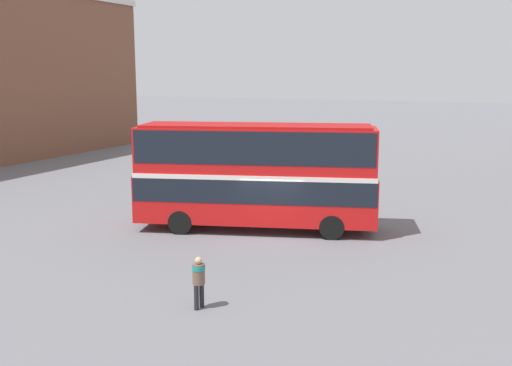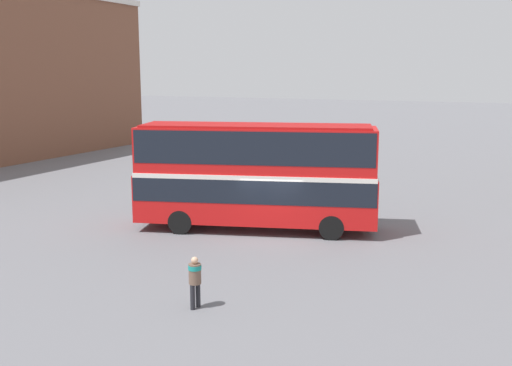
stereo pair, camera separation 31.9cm
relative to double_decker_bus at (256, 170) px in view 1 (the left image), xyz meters
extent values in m
plane|color=slate|center=(1.17, -0.89, -2.65)|extent=(240.00, 240.00, 0.00)
cube|color=red|center=(0.00, 0.00, -1.19)|extent=(10.66, 5.52, 2.04)
cube|color=red|center=(0.00, 0.00, 0.85)|extent=(10.48, 5.40, 2.04)
cube|color=black|center=(0.00, 0.00, -0.73)|extent=(10.56, 5.52, 1.00)
cube|color=black|center=(0.00, 0.00, 1.10)|extent=(10.34, 5.38, 1.39)
cube|color=silver|center=(0.00, 0.00, -0.14)|extent=(10.56, 5.51, 0.20)
cube|color=#A91111|center=(0.00, 0.00, 1.92)|extent=(9.99, 5.09, 0.10)
cylinder|color=black|center=(2.82, 2.09, -2.13)|extent=(1.08, 0.59, 1.03)
cylinder|color=black|center=(3.51, -0.14, -2.13)|extent=(1.08, 0.59, 1.03)
cylinder|color=black|center=(-3.31, 0.20, -2.13)|extent=(1.08, 0.59, 1.03)
cylinder|color=black|center=(-2.63, -2.02, -2.13)|extent=(1.08, 0.59, 1.03)
cylinder|color=#232328|center=(2.17, -8.94, -2.27)|extent=(0.14, 0.14, 0.76)
cylinder|color=#232328|center=(2.22, -8.71, -2.27)|extent=(0.14, 0.14, 0.76)
cylinder|color=brown|center=(2.20, -8.83, -1.59)|extent=(0.42, 0.42, 0.60)
cylinder|color=teal|center=(2.20, -8.83, -1.39)|extent=(0.45, 0.45, 0.13)
sphere|color=#D8A884|center=(2.20, -8.83, -1.18)|extent=(0.21, 0.21, 0.21)
cube|color=silver|center=(-3.55, 15.45, -1.99)|extent=(4.95, 2.80, 0.79)
cube|color=black|center=(-3.73, 15.49, -1.33)|extent=(2.73, 2.12, 0.53)
cylinder|color=black|center=(-1.96, 15.91, -2.33)|extent=(0.66, 0.36, 0.63)
cylinder|color=black|center=(-2.32, 14.34, -2.33)|extent=(0.66, 0.36, 0.63)
cylinder|color=black|center=(-4.77, 16.57, -2.33)|extent=(0.66, 0.36, 0.63)
cylinder|color=black|center=(-5.14, 15.00, -2.33)|extent=(0.66, 0.36, 0.63)
camera|label=1|loc=(10.60, -23.22, 4.21)|focal=42.00mm
camera|label=2|loc=(10.89, -23.09, 4.21)|focal=42.00mm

